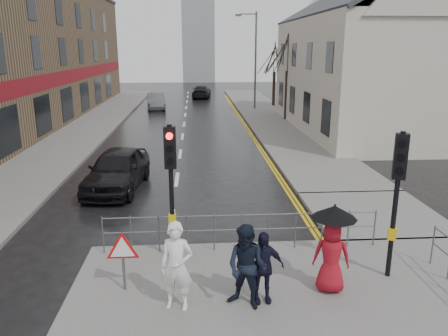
{
  "coord_description": "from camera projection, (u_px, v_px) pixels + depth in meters",
  "views": [
    {
      "loc": [
        0.8,
        -9.84,
        5.25
      ],
      "look_at": [
        1.75,
        4.37,
        1.32
      ],
      "focal_mm": 35.0,
      "sensor_mm": 36.0,
      "label": 1
    }
  ],
  "objects": [
    {
      "name": "pedestrian_d",
      "position": [
        262.0,
        267.0,
        8.93
      ],
      "size": [
        0.93,
        0.42,
        1.55
      ],
      "primitive_type": "imported",
      "rotation": [
        0.0,
        0.0,
        0.05
      ],
      "color": "black",
      "rests_on": "near_pavement"
    },
    {
      "name": "building_right_cream",
      "position": [
        371.0,
        55.0,
        27.62
      ],
      "size": [
        9.0,
        16.4,
        10.1
      ],
      "color": "beige",
      "rests_on": "ground"
    },
    {
      "name": "pavement_bridge_right",
      "position": [
        373.0,
        214.0,
        14.09
      ],
      "size": [
        4.0,
        4.2,
        0.14
      ],
      "primitive_type": "cube",
      "color": "#605E5B",
      "rests_on": "ground"
    },
    {
      "name": "ground",
      "position": [
        165.0,
        267.0,
        10.81
      ],
      "size": [
        120.0,
        120.0,
        0.0
      ],
      "primitive_type": "plane",
      "color": "black",
      "rests_on": "ground"
    },
    {
      "name": "traffic_signal_near_left",
      "position": [
        171.0,
        169.0,
        10.36
      ],
      "size": [
        0.28,
        0.27,
        3.4
      ],
      "color": "black",
      "rests_on": "near_pavement"
    },
    {
      "name": "car_mid",
      "position": [
        156.0,
        101.0,
        38.54
      ],
      "size": [
        2.0,
        4.44,
        1.41
      ],
      "primitive_type": "imported",
      "rotation": [
        0.0,
        0.0,
        0.12
      ],
      "color": "#505256",
      "rests_on": "ground"
    },
    {
      "name": "tree_far",
      "position": [
        275.0,
        57.0,
        39.0
      ],
      "size": [
        2.4,
        2.4,
        5.64
      ],
      "color": "#2E2019",
      "rests_on": "right_pavement"
    },
    {
      "name": "traffic_signal_near_right",
      "position": [
        398.0,
        180.0,
        9.52
      ],
      "size": [
        0.34,
        0.33,
        3.4
      ],
      "color": "black",
      "rests_on": "near_pavement"
    },
    {
      "name": "pedestrian_with_umbrella",
      "position": [
        332.0,
        244.0,
        9.25
      ],
      "size": [
        0.96,
        0.96,
        1.96
      ],
      "color": "maroon",
      "rests_on": "near_pavement"
    },
    {
      "name": "guard_railing_front",
      "position": [
        242.0,
        224.0,
        11.28
      ],
      "size": [
        7.14,
        0.04,
        1.0
      ],
      "color": "#595B5E",
      "rests_on": "near_pavement"
    },
    {
      "name": "tree_near",
      "position": [
        288.0,
        49.0,
        31.08
      ],
      "size": [
        2.4,
        2.4,
        6.58
      ],
      "color": "#2E2019",
      "rests_on": "right_pavement"
    },
    {
      "name": "building_left_terrace",
      "position": [
        7.0,
        52.0,
        29.87
      ],
      "size": [
        8.0,
        42.0,
        10.0
      ],
      "primitive_type": "cube",
      "color": "brown",
      "rests_on": "ground"
    },
    {
      "name": "street_lamp",
      "position": [
        254.0,
        54.0,
        36.86
      ],
      "size": [
        1.83,
        0.25,
        8.0
      ],
      "color": "#595B5E",
      "rests_on": "right_pavement"
    },
    {
      "name": "left_pavement",
      "position": [
        97.0,
        120.0,
        32.5
      ],
      "size": [
        4.0,
        44.0,
        0.14
      ],
      "primitive_type": "cube",
      "color": "#605E5B",
      "rests_on": "ground"
    },
    {
      "name": "church_tower",
      "position": [
        198.0,
        23.0,
        68.14
      ],
      "size": [
        5.0,
        5.0,
        18.0
      ],
      "primitive_type": "cube",
      "color": "gray",
      "rests_on": "ground"
    },
    {
      "name": "pedestrian_b",
      "position": [
        247.0,
        267.0,
        8.7
      ],
      "size": [
        1.08,
        1.01,
        1.76
      ],
      "primitive_type": "imported",
      "rotation": [
        0.0,
        0.0,
        -0.52
      ],
      "color": "black",
      "rests_on": "near_pavement"
    },
    {
      "name": "right_pavement",
      "position": [
        266.0,
        114.0,
        35.25
      ],
      "size": [
        4.0,
        40.0,
        0.14
      ],
      "primitive_type": "cube",
      "color": "#605E5B",
      "rests_on": "ground"
    },
    {
      "name": "car_far",
      "position": [
        201.0,
        92.0,
        47.08
      ],
      "size": [
        2.24,
        4.71,
        1.32
      ],
      "primitive_type": "imported",
      "rotation": [
        0.0,
        0.0,
        3.06
      ],
      "color": "black",
      "rests_on": "ground"
    },
    {
      "name": "pedestrian_a",
      "position": [
        177.0,
        266.0,
        8.66
      ],
      "size": [
        0.75,
        0.57,
        1.84
      ],
      "primitive_type": "imported",
      "rotation": [
        0.0,
        0.0,
        -0.21
      ],
      "color": "white",
      "rests_on": "near_pavement"
    },
    {
      "name": "car_parked",
      "position": [
        117.0,
        169.0,
        16.61
      ],
      "size": [
        2.31,
        4.74,
        1.56
      ],
      "primitive_type": "imported",
      "rotation": [
        0.0,
        0.0,
        -0.11
      ],
      "color": "black",
      "rests_on": "ground"
    },
    {
      "name": "warning_sign",
      "position": [
        123.0,
        252.0,
        9.32
      ],
      "size": [
        0.8,
        0.07,
        1.35
      ],
      "color": "#595B5E",
      "rests_on": "near_pavement"
    }
  ]
}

